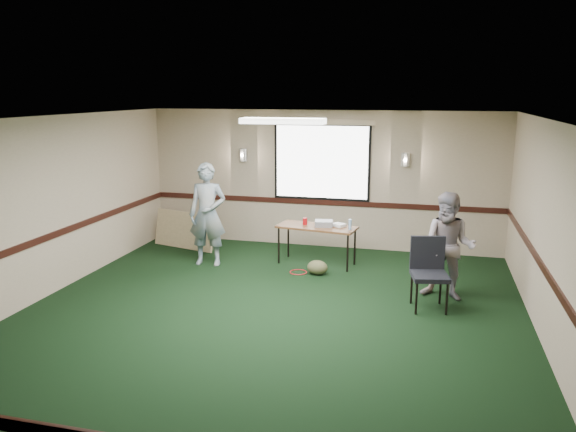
% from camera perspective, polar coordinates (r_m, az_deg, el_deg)
% --- Properties ---
extents(ground, '(8.00, 8.00, 0.00)m').
position_cam_1_polar(ground, '(7.68, -2.43, -10.85)').
color(ground, black).
rests_on(ground, ground).
extents(room_shell, '(8.00, 8.02, 8.00)m').
position_cam_1_polar(room_shell, '(9.22, 1.26, 3.39)').
color(room_shell, tan).
rests_on(room_shell, ground).
extents(folding_table, '(1.47, 0.76, 0.70)m').
position_cam_1_polar(folding_table, '(10.01, 2.94, -1.32)').
color(folding_table, '#502816').
rests_on(folding_table, ground).
extents(projector, '(0.35, 0.31, 0.10)m').
position_cam_1_polar(projector, '(9.98, 3.65, -0.76)').
color(projector, gray).
rests_on(projector, folding_table).
extents(game_console, '(0.27, 0.26, 0.05)m').
position_cam_1_polar(game_console, '(10.00, 5.19, -0.91)').
color(game_console, white).
rests_on(game_console, folding_table).
extents(red_cup, '(0.08, 0.08, 0.12)m').
position_cam_1_polar(red_cup, '(10.09, 1.74, -0.54)').
color(red_cup, '#A90B0F').
rests_on(red_cup, folding_table).
extents(water_bottle, '(0.06, 0.06, 0.19)m').
position_cam_1_polar(water_bottle, '(9.76, 6.32, -0.87)').
color(water_bottle, '#7FA6D0').
rests_on(water_bottle, folding_table).
extents(duffel_bag, '(0.39, 0.31, 0.25)m').
position_cam_1_polar(duffel_bag, '(9.58, 3.00, -5.24)').
color(duffel_bag, '#4C4B2B').
rests_on(duffel_bag, ground).
extents(cable_coil, '(0.39, 0.39, 0.02)m').
position_cam_1_polar(cable_coil, '(9.70, 1.06, -5.72)').
color(cable_coil, red).
rests_on(cable_coil, ground).
extents(folded_table, '(1.41, 0.57, 0.72)m').
position_cam_1_polar(folded_table, '(11.31, -10.49, -1.41)').
color(folded_table, '#9C8760').
rests_on(folded_table, ground).
extents(conference_chair, '(0.59, 0.60, 1.02)m').
position_cam_1_polar(conference_chair, '(8.29, 14.10, -5.06)').
color(conference_chair, black).
rests_on(conference_chair, ground).
extents(person_left, '(0.71, 0.51, 1.83)m').
position_cam_1_polar(person_left, '(10.04, -8.18, 0.16)').
color(person_left, '#3A5D80').
rests_on(person_left, ground).
extents(person_right, '(0.90, 0.77, 1.62)m').
position_cam_1_polar(person_right, '(8.62, 16.04, -3.01)').
color(person_right, '#6D7FAA').
rests_on(person_right, ground).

